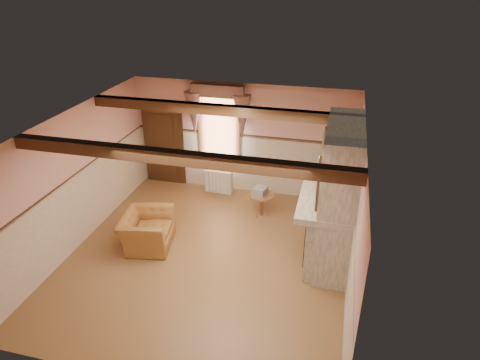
% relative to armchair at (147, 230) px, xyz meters
% --- Properties ---
extents(floor, '(5.50, 6.00, 0.01)m').
position_rel_armchair_xyz_m(floor, '(1.33, -0.09, -0.36)').
color(floor, brown).
rests_on(floor, ground).
extents(ceiling, '(5.50, 6.00, 0.01)m').
position_rel_armchair_xyz_m(ceiling, '(1.33, -0.09, 2.44)').
color(ceiling, silver).
rests_on(ceiling, wall_back).
extents(wall_back, '(5.50, 0.02, 2.80)m').
position_rel_armchair_xyz_m(wall_back, '(1.33, 2.91, 1.04)').
color(wall_back, '#D89E96').
rests_on(wall_back, floor).
extents(wall_front, '(5.50, 0.02, 2.80)m').
position_rel_armchair_xyz_m(wall_front, '(1.33, -3.09, 1.04)').
color(wall_front, '#D89E96').
rests_on(wall_front, floor).
extents(wall_left, '(0.02, 6.00, 2.80)m').
position_rel_armchair_xyz_m(wall_left, '(-1.42, -0.09, 1.04)').
color(wall_left, '#D89E96').
rests_on(wall_left, floor).
extents(wall_right, '(0.02, 6.00, 2.80)m').
position_rel_armchair_xyz_m(wall_right, '(4.08, -0.09, 1.04)').
color(wall_right, '#D89E96').
rests_on(wall_right, floor).
extents(wainscot, '(5.50, 6.00, 1.50)m').
position_rel_armchair_xyz_m(wainscot, '(1.33, -0.09, 0.39)').
color(wainscot, beige).
rests_on(wainscot, floor).
extents(chair_rail, '(5.50, 6.00, 0.08)m').
position_rel_armchair_xyz_m(chair_rail, '(1.33, -0.09, 1.14)').
color(chair_rail, black).
rests_on(chair_rail, wainscot).
extents(firebox, '(0.20, 0.95, 0.90)m').
position_rel_armchair_xyz_m(firebox, '(3.33, 0.51, 0.09)').
color(firebox, black).
rests_on(firebox, floor).
extents(armchair, '(1.15, 1.26, 0.72)m').
position_rel_armchair_xyz_m(armchair, '(0.00, 0.00, 0.00)').
color(armchair, '#9E662D').
rests_on(armchair, floor).
extents(side_table, '(0.72, 0.72, 0.55)m').
position_rel_armchair_xyz_m(side_table, '(2.07, 1.75, -0.08)').
color(side_table, brown).
rests_on(side_table, floor).
extents(book_stack, '(0.33, 0.37, 0.20)m').
position_rel_armchair_xyz_m(book_stack, '(2.04, 1.72, 0.29)').
color(book_stack, '#B7AD8C').
rests_on(book_stack, side_table).
extents(radiator, '(0.71, 0.21, 0.60)m').
position_rel_armchair_xyz_m(radiator, '(0.77, 2.61, -0.06)').
color(radiator, silver).
rests_on(radiator, floor).
extents(bowl, '(0.34, 0.34, 0.08)m').
position_rel_armchair_xyz_m(bowl, '(3.58, 0.71, 1.10)').
color(bowl, brown).
rests_on(bowl, mantel).
extents(mantel_clock, '(0.14, 0.24, 0.20)m').
position_rel_armchair_xyz_m(mantel_clock, '(3.58, 1.22, 1.16)').
color(mantel_clock, black).
rests_on(mantel_clock, mantel).
extents(oil_lamp, '(0.11, 0.11, 0.28)m').
position_rel_armchair_xyz_m(oil_lamp, '(3.58, 0.80, 1.20)').
color(oil_lamp, '#C78338').
rests_on(oil_lamp, mantel).
extents(candle_red, '(0.06, 0.06, 0.16)m').
position_rel_armchair_xyz_m(candle_red, '(3.58, -0.29, 1.14)').
color(candle_red, '#A71426').
rests_on(candle_red, mantel).
extents(jar_yellow, '(0.06, 0.06, 0.12)m').
position_rel_armchair_xyz_m(jar_yellow, '(3.58, 0.31, 1.12)').
color(jar_yellow, yellow).
rests_on(jar_yellow, mantel).
extents(fireplace, '(0.85, 2.00, 2.80)m').
position_rel_armchair_xyz_m(fireplace, '(3.76, 0.51, 1.04)').
color(fireplace, gray).
rests_on(fireplace, floor).
extents(mantel, '(1.05, 2.05, 0.12)m').
position_rel_armchair_xyz_m(mantel, '(3.58, 0.51, 1.00)').
color(mantel, gray).
rests_on(mantel, fireplace).
extents(overmantel_mirror, '(0.06, 1.44, 1.04)m').
position_rel_armchair_xyz_m(overmantel_mirror, '(3.39, 0.51, 1.61)').
color(overmantel_mirror, silver).
rests_on(overmantel_mirror, fireplace).
extents(door, '(1.10, 0.10, 2.10)m').
position_rel_armchair_xyz_m(door, '(-0.77, 2.85, 0.69)').
color(door, black).
rests_on(door, floor).
extents(window, '(1.06, 0.08, 2.02)m').
position_rel_armchair_xyz_m(window, '(0.73, 2.88, 1.29)').
color(window, white).
rests_on(window, wall_back).
extents(window_drapes, '(1.30, 0.14, 1.40)m').
position_rel_armchair_xyz_m(window_drapes, '(0.73, 2.79, 1.89)').
color(window_drapes, gray).
rests_on(window_drapes, wall_back).
extents(ceiling_beam_front, '(5.50, 0.18, 0.20)m').
position_rel_armchair_xyz_m(ceiling_beam_front, '(1.33, -1.29, 2.34)').
color(ceiling_beam_front, black).
rests_on(ceiling_beam_front, ceiling).
extents(ceiling_beam_back, '(5.50, 0.18, 0.20)m').
position_rel_armchair_xyz_m(ceiling_beam_back, '(1.33, 1.11, 2.34)').
color(ceiling_beam_back, black).
rests_on(ceiling_beam_back, ceiling).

